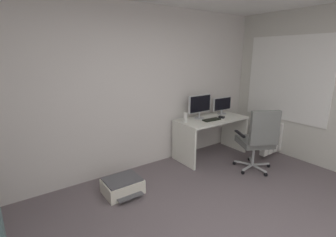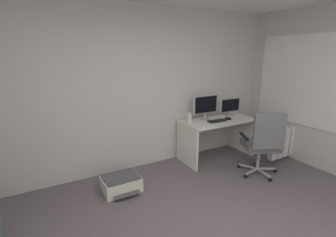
% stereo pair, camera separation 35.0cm
% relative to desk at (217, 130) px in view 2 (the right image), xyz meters
% --- Properties ---
extents(wall_back, '(5.50, 0.10, 2.63)m').
position_rel_desk_xyz_m(wall_back, '(-1.54, 0.41, 0.78)').
color(wall_back, silver).
rests_on(wall_back, ground).
extents(window_pane, '(0.01, 1.47, 1.44)m').
position_rel_desk_xyz_m(window_pane, '(1.20, -0.68, 0.91)').
color(window_pane, white).
extents(window_frame, '(0.02, 1.55, 1.52)m').
position_rel_desk_xyz_m(window_frame, '(1.19, -0.68, 0.91)').
color(window_frame, white).
extents(desk, '(1.34, 0.64, 0.73)m').
position_rel_desk_xyz_m(desk, '(0.00, 0.00, 0.00)').
color(desk, white).
rests_on(desk, ground).
extents(monitor_main, '(0.51, 0.18, 0.43)m').
position_rel_desk_xyz_m(monitor_main, '(-0.19, 0.13, 0.46)').
color(monitor_main, '#B2B5B7').
rests_on(monitor_main, desk).
extents(monitor_secondary, '(0.45, 0.18, 0.33)m').
position_rel_desk_xyz_m(monitor_secondary, '(0.40, 0.13, 0.39)').
color(monitor_secondary, '#B2B5B7').
rests_on(monitor_secondary, desk).
extents(keyboard, '(0.35, 0.15, 0.02)m').
position_rel_desk_xyz_m(keyboard, '(-0.09, -0.09, 0.21)').
color(keyboard, black).
rests_on(keyboard, desk).
extents(computer_mouse, '(0.08, 0.11, 0.03)m').
position_rel_desk_xyz_m(computer_mouse, '(0.17, -0.09, 0.22)').
color(computer_mouse, black).
rests_on(computer_mouse, desk).
extents(desktop_speaker, '(0.07, 0.07, 0.17)m').
position_rel_desk_xyz_m(desktop_speaker, '(-0.56, 0.08, 0.29)').
color(desktop_speaker, silver).
rests_on(desktop_speaker, desk).
extents(office_chair, '(0.67, 0.70, 1.07)m').
position_rel_desk_xyz_m(office_chair, '(0.14, -0.91, 0.05)').
color(office_chair, '#B7BABC').
rests_on(office_chair, ground).
extents(printer, '(0.51, 0.50, 0.22)m').
position_rel_desk_xyz_m(printer, '(-1.92, -0.23, -0.43)').
color(printer, silver).
rests_on(printer, ground).
extents(radiator, '(0.90, 0.10, 0.54)m').
position_rel_desk_xyz_m(radiator, '(1.11, -0.68, -0.20)').
color(radiator, white).
rests_on(radiator, ground).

